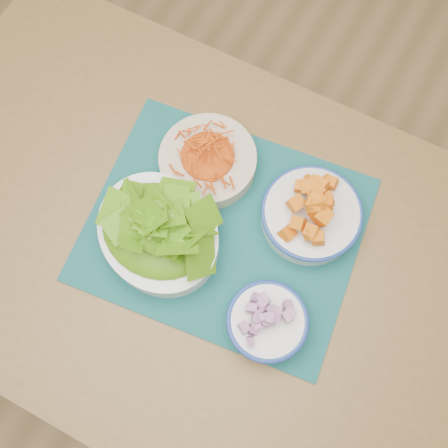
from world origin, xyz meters
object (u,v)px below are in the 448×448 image
at_px(onion_bowl, 267,321).
at_px(lettuce_bowl, 157,230).
at_px(table, 185,246).
at_px(carrot_bowl, 208,159).
at_px(squash_bowl, 312,212).
at_px(placemat, 224,229).

bearing_deg(onion_bowl, lettuce_bowl, 170.58).
relative_size(table, onion_bowl, 7.18).
height_order(table, lettuce_bowl, lettuce_bowl).
bearing_deg(lettuce_bowl, table, 66.11).
bearing_deg(carrot_bowl, lettuce_bowl, -90.52).
height_order(carrot_bowl, squash_bowl, squash_bowl).
distance_m(placemat, onion_bowl, 0.21).
relative_size(placemat, squash_bowl, 2.50).
height_order(table, onion_bowl, onion_bowl).
bearing_deg(onion_bowl, carrot_bowl, 138.91).
bearing_deg(squash_bowl, lettuce_bowl, -142.38).
distance_m(squash_bowl, onion_bowl, 0.23).
bearing_deg(placemat, squash_bowl, 27.80).
bearing_deg(lettuce_bowl, carrot_bowl, 111.26).
bearing_deg(lettuce_bowl, onion_bowl, 12.36).
distance_m(squash_bowl, lettuce_bowl, 0.30).
bearing_deg(table, placemat, 34.10).
relative_size(placemat, carrot_bowl, 2.42).
bearing_deg(lettuce_bowl, squash_bowl, 59.40).
height_order(table, carrot_bowl, carrot_bowl).
bearing_deg(placemat, table, -151.82).
relative_size(table, placemat, 2.45).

